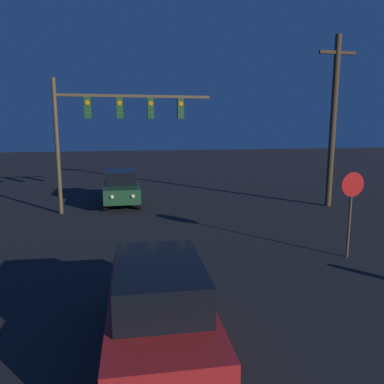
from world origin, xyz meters
name	(u,v)px	position (x,y,z in m)	size (l,w,h in m)	color
car_near	(159,304)	(-1.74, 6.21, 0.86)	(1.83, 4.35, 1.64)	#B21E1E
car_far	(121,187)	(-2.05, 18.75, 0.86)	(1.70, 4.30, 1.64)	#1E4728
traffic_signal_mast	(110,119)	(-2.47, 17.24, 4.09)	(6.76, 0.30, 5.75)	brown
stop_sign	(351,199)	(4.20, 9.67, 1.75)	(0.70, 0.07, 2.51)	brown
utility_pole	(333,120)	(7.64, 16.26, 4.08)	(1.78, 0.28, 7.82)	#4C3823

